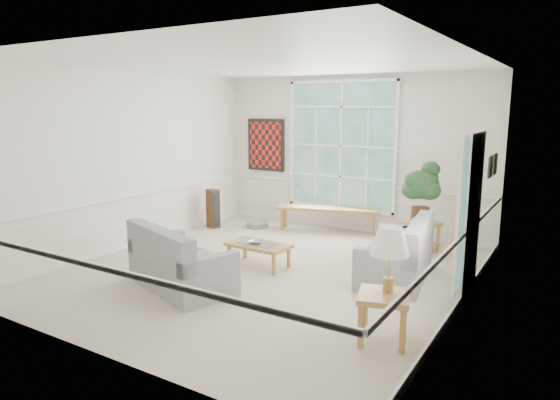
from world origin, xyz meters
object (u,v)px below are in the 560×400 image
at_px(end_table, 421,236).
at_px(coffee_table, 259,255).
at_px(loveseat_front, 181,257).
at_px(loveseat_right, 396,249).
at_px(side_table, 383,318).

bearing_deg(end_table, coffee_table, -131.33).
height_order(loveseat_front, end_table, loveseat_front).
height_order(coffee_table, end_table, end_table).
xyz_separation_m(loveseat_front, coffee_table, (0.37, 1.30, -0.25)).
bearing_deg(coffee_table, loveseat_right, 18.06).
distance_m(coffee_table, side_table, 2.86).
bearing_deg(coffee_table, side_table, -26.92).
xyz_separation_m(loveseat_right, coffee_table, (-1.96, -0.55, -0.25)).
distance_m(end_table, side_table, 3.58).
bearing_deg(loveseat_front, loveseat_right, 57.16).
height_order(loveseat_right, side_table, loveseat_right).
bearing_deg(loveseat_front, end_table, 75.52).
relative_size(loveseat_front, coffee_table, 1.65).
relative_size(coffee_table, end_table, 1.93).
relative_size(loveseat_front, end_table, 3.18).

